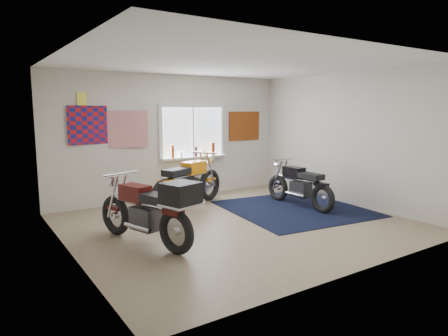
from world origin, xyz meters
TOP-DOWN VIEW (x-y plane):
  - ground at (0.00, 0.00)m, footprint 5.50×5.50m
  - room_shell at (0.00, 0.00)m, footprint 5.50×5.50m
  - navy_rug at (1.53, 0.21)m, footprint 2.80×2.89m
  - window_assembly at (0.50, 2.47)m, footprint 1.66×0.17m
  - oil_bottles at (0.58, 2.40)m, footprint 1.11×0.09m
  - flag_display at (-1.90, 2.48)m, footprint 1.60×0.10m
  - triumph_poster at (1.95, 2.48)m, footprint 0.90×0.03m
  - yellow_triumph at (-0.15, 1.50)m, footprint 2.02×1.00m
  - black_chrome_bike at (1.75, 0.31)m, footprint 0.56×1.83m
  - maroon_tourer at (-1.70, -0.25)m, footprint 0.94×1.97m

SIDE VIEW (x-z plane):
  - ground at x=0.00m, z-range 0.00..0.00m
  - navy_rug at x=1.53m, z-range 0.00..0.01m
  - black_chrome_bike at x=1.75m, z-range -0.06..0.88m
  - yellow_triumph at x=-0.15m, z-range -0.07..1.01m
  - maroon_tourer at x=-1.70m, z-range 0.02..1.03m
  - oil_bottles at x=0.58m, z-range 0.88..1.18m
  - window_assembly at x=0.50m, z-range 0.74..2.00m
  - triumph_poster at x=1.95m, z-range 1.20..1.90m
  - room_shell at x=0.00m, z-range -1.11..4.39m
  - flag_display at x=-1.90m, z-range 1.56..2.73m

